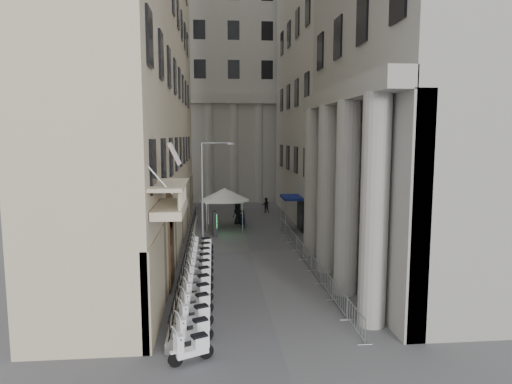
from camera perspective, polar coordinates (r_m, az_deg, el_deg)
left_building at (r=35.98m, az=-14.06°, el=21.00°), size 5.00×36.00×34.00m
far_building at (r=60.97m, az=-3.01°, el=13.48°), size 22.00×10.00×30.00m
iron_fence at (r=31.68m, az=-8.43°, el=-8.04°), size 0.30×28.00×1.40m
blue_awning at (r=39.98m, az=4.41°, el=-4.80°), size 1.60×3.00×3.00m
flag at (r=19.44m, az=-9.63°, el=-18.09°), size 1.00×1.40×8.20m
scooter_0 at (r=17.92m, az=-8.01°, el=-20.35°), size 1.51×1.10×1.50m
scooter_1 at (r=19.22m, az=-7.81°, el=-18.36°), size 1.51×1.10×1.50m
scooter_2 at (r=20.53m, az=-7.63°, el=-16.63°), size 1.51×1.10×1.50m
scooter_3 at (r=21.86m, az=-7.48°, el=-15.10°), size 1.51×1.10×1.50m
scooter_4 at (r=23.21m, az=-7.35°, el=-13.75°), size 1.51×1.10×1.50m
scooter_5 at (r=24.56m, az=-7.23°, el=-12.55°), size 1.51×1.10×1.50m
scooter_6 at (r=25.93m, az=-7.12°, el=-11.48°), size 1.51×1.10×1.50m
scooter_7 at (r=27.30m, az=-7.03°, el=-10.51°), size 1.51×1.10×1.50m
scooter_8 at (r=28.68m, az=-6.95°, el=-9.64°), size 1.51×1.10×1.50m
scooter_9 at (r=30.07m, az=-6.87°, el=-8.85°), size 1.51×1.10×1.50m
scooter_10 at (r=31.46m, az=-6.81°, el=-8.12°), size 1.51×1.10×1.50m
scooter_11 at (r=32.86m, az=-6.74°, el=-7.46°), size 1.51×1.10×1.50m
barrier_0 at (r=20.50m, az=12.33°, el=-16.77°), size 0.60×2.40×1.10m
barrier_1 at (r=22.71m, az=10.36°, el=-14.29°), size 0.60×2.40×1.10m
barrier_2 at (r=24.97m, az=8.78°, el=-12.25°), size 0.60×2.40×1.10m
barrier_3 at (r=27.27m, az=7.48°, el=-10.54°), size 0.60×2.40×1.10m
barrier_4 at (r=29.61m, az=6.40°, el=-9.09°), size 0.60×2.40×1.10m
barrier_5 at (r=31.97m, az=5.48°, el=-7.86°), size 0.60×2.40×1.10m
barrier_6 at (r=34.35m, az=4.69°, el=-6.79°), size 0.60×2.40×1.10m
barrier_7 at (r=36.75m, az=4.01°, el=-5.86°), size 0.60×2.40×1.10m
barrier_8 at (r=39.15m, az=3.42°, el=-5.05°), size 0.60×2.40×1.10m
security_tent at (r=40.70m, az=-4.02°, el=-0.31°), size 4.41×4.41×3.58m
street_lamp at (r=33.79m, az=-6.29°, el=0.84°), size 2.46×0.85×7.72m
info_kiosk at (r=37.78m, az=-5.19°, el=-3.93°), size 0.38×0.97×2.02m
pedestrian_a at (r=40.88m, az=-1.70°, el=-3.37°), size 0.67×0.54×1.60m
pedestrian_b at (r=48.84m, az=1.23°, el=-1.65°), size 0.79×0.63×1.59m
pedestrian_c at (r=42.58m, az=-2.29°, el=-2.67°), size 1.17×1.11×2.02m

